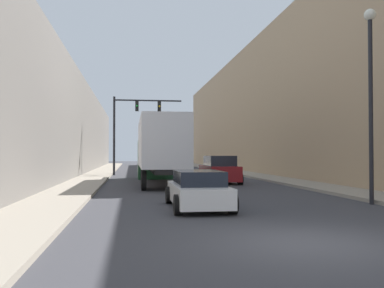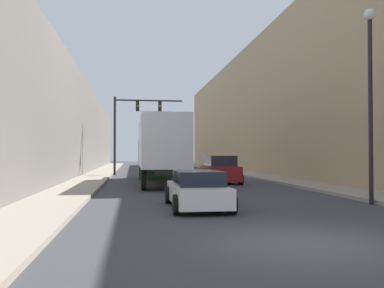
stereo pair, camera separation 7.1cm
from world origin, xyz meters
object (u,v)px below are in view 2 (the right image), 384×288
object	(u,v)px
semi_truck	(160,148)
traffic_signal_gantry	(130,121)
sedan_car	(197,190)
suv_car	(219,170)
street_lamp	(370,80)

from	to	relation	value
semi_truck	traffic_signal_gantry	bearing A→B (deg)	100.13
sedan_car	suv_car	size ratio (longest dim) A/B	0.89
traffic_signal_gantry	street_lamp	size ratio (longest dim) A/B	0.95
suv_car	traffic_signal_gantry	distance (m)	13.07
suv_car	traffic_signal_gantry	bearing A→B (deg)	117.58
semi_truck	traffic_signal_gantry	distance (m)	11.26
sedan_car	traffic_signal_gantry	world-z (taller)	traffic_signal_gantry
suv_car	street_lamp	bearing A→B (deg)	-75.18
suv_car	traffic_signal_gantry	xyz separation A→B (m)	(-5.77, 11.05, 3.91)
street_lamp	suv_car	bearing A→B (deg)	104.82
semi_truck	traffic_signal_gantry	size ratio (longest dim) A/B	1.90
semi_truck	sedan_car	size ratio (longest dim) A/B	2.96
sedan_car	traffic_signal_gantry	xyz separation A→B (m)	(-2.45, 23.54, 4.11)
traffic_signal_gantry	street_lamp	bearing A→B (deg)	-68.85
suv_car	street_lamp	size ratio (longest dim) A/B	0.68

